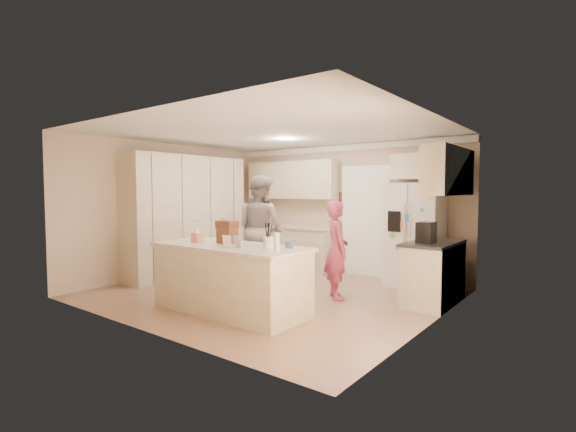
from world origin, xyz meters
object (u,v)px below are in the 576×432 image
Objects in this scene: coffee_maker at (426,232)px; teen_boy at (260,229)px; teen_girl at (337,249)px; refrigerator at (414,235)px; utensil_crock at (268,243)px; island_base at (230,280)px; dollhouse_body at (227,236)px; tissue_box at (197,238)px.

teen_boy reaches higher than coffee_maker.
coffee_maker is 1.35m from teen_girl.
utensil_crock is (-0.82, -2.96, 0.10)m from refrigerator.
island_base is 0.86m from utensil_crock.
teen_girl is at bearing 56.38° from dollhouse_body.
coffee_maker is at bearing 39.29° from dollhouse_body.
island_base is at bearing -33.69° from dollhouse_body.
tissue_box is at bearing 93.41° from teen_girl.
island_base is 1.13× the size of teen_boy.
teen_girl is at bearing -163.13° from coffee_maker.
utensil_crock is 1.07× the size of tissue_box.
dollhouse_body reaches higher than utensil_crock.
teen_boy is (-0.92, 1.69, 0.53)m from island_base.
dollhouse_body is at bearing 146.31° from island_base.
coffee_maker is 0.14× the size of island_base.
tissue_box reaches higher than island_base.
tissue_box is 0.07× the size of teen_boy.
utensil_crock is 1.50m from teen_girl.
coffee_maker is at bearing 42.83° from island_base.
tissue_box is at bearing -123.91° from refrigerator.
utensil_crock reaches higher than island_base.
teen_boy reaches higher than utensil_crock.
island_base is 1.74m from teen_girl.
utensil_crock is at bearing -106.37° from refrigerator.
teen_boy is 1.28× the size of teen_girl.
refrigerator is 3.07m from utensil_crock.
teen_girl is at bearing 178.24° from teen_boy.
teen_boy is at bearing 37.29° from teen_girl.
island_base is at bearing -137.17° from coffee_maker.
utensil_crock is at bearing 127.52° from teen_girl.
coffee_maker is 2.32m from utensil_crock.
coffee_maker is 2.14× the size of tissue_box.
utensil_crock is 0.08× the size of teen_boy.
tissue_box is (-2.02, -3.11, 0.10)m from refrigerator.
dollhouse_body reaches higher than tissue_box.
teen_girl is (1.71, -0.17, -0.21)m from teen_boy.
coffee_maker reaches higher than island_base.
refrigerator is 12.00× the size of utensil_crock.
island_base is at bearing -116.93° from refrigerator.
utensil_crock reaches higher than tissue_box.
teen_girl reaches higher than utensil_crock.
refrigerator is 12.86× the size of tissue_box.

